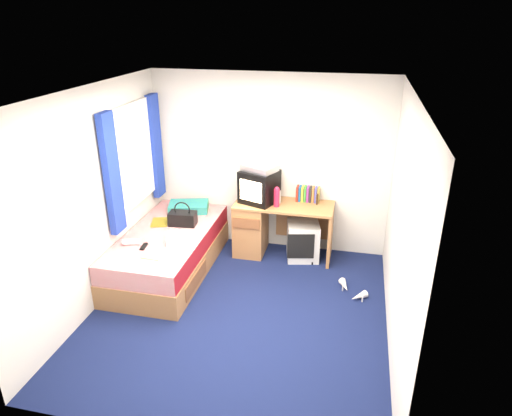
% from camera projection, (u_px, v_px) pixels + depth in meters
% --- Properties ---
extents(ground, '(3.40, 3.40, 0.00)m').
position_uv_depth(ground, '(239.00, 313.00, 5.07)').
color(ground, '#0C1438').
rests_on(ground, ground).
extents(room_shell, '(3.40, 3.40, 3.40)m').
position_uv_depth(room_shell, '(236.00, 191.00, 4.49)').
color(room_shell, white).
rests_on(room_shell, ground).
extents(bed, '(1.01, 2.00, 0.54)m').
position_uv_depth(bed, '(169.00, 251.00, 5.81)').
color(bed, '#A97546').
rests_on(bed, ground).
extents(pillow, '(0.60, 0.46, 0.12)m').
position_uv_depth(pillow, '(189.00, 207.00, 6.30)').
color(pillow, '#18599E').
rests_on(pillow, bed).
extents(desk, '(1.30, 0.55, 0.75)m').
position_uv_depth(desk, '(264.00, 225.00, 6.20)').
color(desk, '#A97546').
rests_on(desk, ground).
extents(storage_cube, '(0.49, 0.49, 0.51)m').
position_uv_depth(storage_cube, '(303.00, 240.00, 6.11)').
color(storage_cube, silver).
rests_on(storage_cube, ground).
extents(crt_tv, '(0.54, 0.53, 0.43)m').
position_uv_depth(crt_tv, '(259.00, 186.00, 5.99)').
color(crt_tv, black).
rests_on(crt_tv, desk).
extents(vcr, '(0.51, 0.44, 0.08)m').
position_uv_depth(vcr, '(259.00, 168.00, 5.89)').
color(vcr, '#B9B9BB').
rests_on(vcr, crt_tv).
extents(book_row, '(0.31, 0.13, 0.20)m').
position_uv_depth(book_row, '(308.00, 194.00, 6.06)').
color(book_row, maroon).
rests_on(book_row, desk).
extents(picture_frame, '(0.02, 0.12, 0.14)m').
position_uv_depth(picture_frame, '(317.00, 198.00, 6.00)').
color(picture_frame, black).
rests_on(picture_frame, desk).
extents(pink_water_bottle, '(0.08, 0.08, 0.24)m').
position_uv_depth(pink_water_bottle, '(277.00, 198.00, 5.88)').
color(pink_water_bottle, red).
rests_on(pink_water_bottle, desk).
extents(aerosol_can, '(0.06, 0.06, 0.18)m').
position_uv_depth(aerosol_can, '(279.00, 197.00, 5.99)').
color(aerosol_can, silver).
rests_on(aerosol_can, desk).
extents(handbag, '(0.36, 0.22, 0.32)m').
position_uv_depth(handbag, '(183.00, 218.00, 5.87)').
color(handbag, black).
rests_on(handbag, bed).
extents(towel, '(0.37, 0.33, 0.10)m').
position_uv_depth(towel, '(181.00, 239.00, 5.43)').
color(towel, white).
rests_on(towel, bed).
extents(magazine, '(0.28, 0.33, 0.01)m').
position_uv_depth(magazine, '(160.00, 222.00, 5.96)').
color(magazine, yellow).
rests_on(magazine, bed).
extents(water_bottle, '(0.21, 0.13, 0.07)m').
position_uv_depth(water_bottle, '(131.00, 242.00, 5.38)').
color(water_bottle, silver).
rests_on(water_bottle, bed).
extents(colour_swatch_fan, '(0.22, 0.07, 0.01)m').
position_uv_depth(colour_swatch_fan, '(150.00, 258.00, 5.09)').
color(colour_swatch_fan, yellow).
rests_on(colour_swatch_fan, bed).
extents(remote_control, '(0.07, 0.16, 0.02)m').
position_uv_depth(remote_control, '(144.00, 246.00, 5.33)').
color(remote_control, black).
rests_on(remote_control, bed).
extents(window_assembly, '(0.11, 1.42, 1.40)m').
position_uv_depth(window_assembly, '(134.00, 158.00, 5.63)').
color(window_assembly, silver).
rests_on(window_assembly, room_shell).
extents(white_heels, '(0.36, 0.42, 0.09)m').
position_uv_depth(white_heels, '(351.00, 291.00, 5.39)').
color(white_heels, silver).
rests_on(white_heels, ground).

